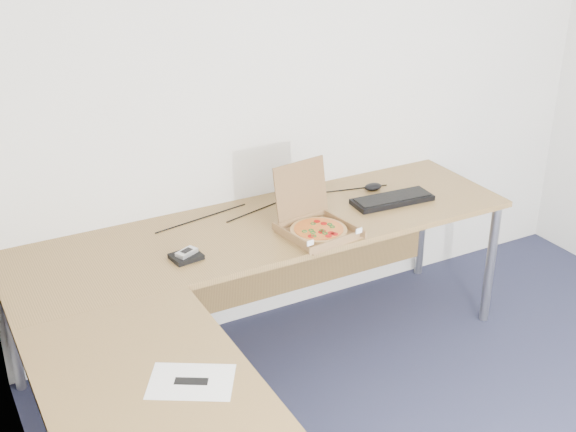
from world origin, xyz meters
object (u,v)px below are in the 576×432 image
desk (244,287)px  drinking_glass (306,182)px  wallet (186,257)px  pizza_box (317,226)px  keyboard (392,200)px

desk → drinking_glass: bearing=45.2°
desk → wallet: (-0.14, 0.30, 0.04)m
pizza_box → keyboard: (0.53, 0.13, -0.02)m
keyboard → wallet: keyboard is taller
drinking_glass → wallet: bearing=-154.4°
keyboard → wallet: (-1.16, -0.07, -0.00)m
pizza_box → drinking_glass: 0.50m
pizza_box → keyboard: size_ratio=0.82×
desk → pizza_box: size_ratio=7.18×
keyboard → wallet: 1.17m
wallet → pizza_box: bearing=-12.3°
wallet → drinking_glass: bearing=18.4°
desk → wallet: bearing=115.8°
pizza_box → wallet: bearing=166.4°
drinking_glass → pizza_box: bearing=-113.6°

